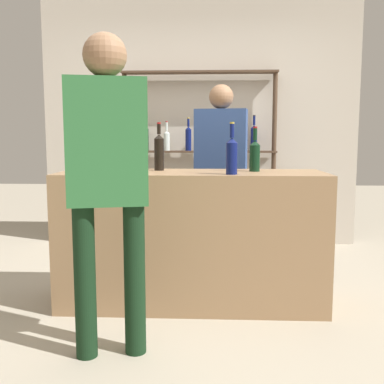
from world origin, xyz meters
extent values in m
plane|color=#B2A893|center=(0.00, 0.00, 0.00)|extent=(16.00, 16.00, 0.00)
cube|color=#997551|center=(0.00, 0.00, 0.48)|extent=(1.86, 0.62, 0.96)
cube|color=beige|center=(0.00, 1.91, 1.40)|extent=(3.46, 0.12, 2.80)
cylinder|color=#4C3828|center=(-0.81, 1.73, 0.95)|extent=(0.05, 0.05, 1.89)
cylinder|color=#4C3828|center=(0.81, 1.73, 0.95)|extent=(0.05, 0.05, 1.89)
cube|color=#4C3828|center=(0.00, 1.73, 1.88)|extent=(1.66, 0.18, 0.02)
cube|color=#4C3828|center=(0.00, 1.73, 1.04)|extent=(1.66, 0.18, 0.02)
cylinder|color=black|center=(-0.59, 1.73, 1.17)|extent=(0.08, 0.08, 0.23)
cone|color=black|center=(-0.59, 1.73, 1.30)|extent=(0.08, 0.08, 0.03)
cylinder|color=black|center=(-0.59, 1.73, 1.37)|extent=(0.03, 0.03, 0.10)
cylinder|color=black|center=(-0.59, 1.73, 1.42)|extent=(0.03, 0.03, 0.01)
cylinder|color=silver|center=(-0.35, 1.73, 1.14)|extent=(0.07, 0.07, 0.19)
cone|color=silver|center=(-0.35, 1.73, 1.25)|extent=(0.07, 0.07, 0.03)
cylinder|color=silver|center=(-0.35, 1.73, 1.31)|extent=(0.02, 0.02, 0.09)
cylinder|color=maroon|center=(-0.35, 1.73, 1.36)|extent=(0.03, 0.03, 0.01)
cylinder|color=#0F1956|center=(-0.12, 1.73, 1.16)|extent=(0.07, 0.07, 0.23)
cone|color=#0F1956|center=(-0.12, 1.73, 1.29)|extent=(0.07, 0.07, 0.03)
cylinder|color=#0F1956|center=(-0.12, 1.73, 1.35)|extent=(0.02, 0.02, 0.09)
cylinder|color=gold|center=(-0.12, 1.73, 1.40)|extent=(0.03, 0.03, 0.01)
cylinder|color=black|center=(0.12, 1.73, 1.15)|extent=(0.08, 0.08, 0.21)
cone|color=black|center=(0.12, 1.73, 1.27)|extent=(0.08, 0.08, 0.03)
cylinder|color=black|center=(0.12, 1.73, 1.33)|extent=(0.03, 0.03, 0.08)
cylinder|color=maroon|center=(0.12, 1.73, 1.38)|extent=(0.03, 0.03, 0.01)
cylinder|color=#0F1956|center=(0.35, 1.73, 1.16)|extent=(0.08, 0.08, 0.22)
cone|color=#0F1956|center=(0.35, 1.73, 1.28)|extent=(0.08, 0.08, 0.03)
cylinder|color=#0F1956|center=(0.35, 1.73, 1.34)|extent=(0.03, 0.03, 0.09)
cylinder|color=black|center=(0.35, 1.73, 1.39)|extent=(0.03, 0.03, 0.01)
cylinder|color=#0F1956|center=(0.59, 1.73, 1.17)|extent=(0.07, 0.07, 0.24)
cone|color=#0F1956|center=(0.59, 1.73, 1.31)|extent=(0.07, 0.07, 0.03)
cylinder|color=#0F1956|center=(0.59, 1.73, 1.37)|extent=(0.03, 0.03, 0.10)
cylinder|color=#232328|center=(0.59, 1.73, 1.43)|extent=(0.03, 0.03, 0.01)
cylinder|color=black|center=(0.45, 0.06, 1.05)|extent=(0.07, 0.07, 0.19)
cone|color=black|center=(0.45, 0.06, 1.16)|extent=(0.07, 0.07, 0.03)
cylinder|color=black|center=(0.45, 0.06, 1.22)|extent=(0.03, 0.03, 0.09)
cylinder|color=maroon|center=(0.45, 0.06, 1.27)|extent=(0.03, 0.03, 0.01)
cylinder|color=black|center=(-0.25, 0.13, 1.07)|extent=(0.07, 0.07, 0.23)
cone|color=black|center=(-0.25, 0.13, 1.20)|extent=(0.07, 0.07, 0.03)
cylinder|color=black|center=(-0.25, 0.13, 1.26)|extent=(0.03, 0.03, 0.07)
cylinder|color=maroon|center=(-0.25, 0.13, 1.30)|extent=(0.03, 0.03, 0.01)
cylinder|color=#0F1956|center=(0.27, -0.20, 1.06)|extent=(0.07, 0.07, 0.21)
cone|color=#0F1956|center=(0.27, -0.20, 1.18)|extent=(0.07, 0.07, 0.03)
cylinder|color=#0F1956|center=(0.27, -0.20, 1.24)|extent=(0.03, 0.03, 0.09)
cylinder|color=gold|center=(0.27, -0.20, 1.29)|extent=(0.03, 0.03, 0.01)
cylinder|color=silver|center=(-0.74, -0.15, 0.96)|extent=(0.06, 0.06, 0.00)
cylinder|color=silver|center=(-0.74, -0.15, 1.01)|extent=(0.01, 0.01, 0.09)
cone|color=silver|center=(-0.74, -0.15, 1.09)|extent=(0.08, 0.08, 0.08)
cylinder|color=silver|center=(-0.62, 0.13, 1.02)|extent=(0.11, 0.11, 0.13)
sphere|color=tan|center=(-0.66, 0.18, 0.98)|extent=(0.02, 0.02, 0.02)
sphere|color=tan|center=(-0.64, 0.11, 0.97)|extent=(0.02, 0.02, 0.02)
sphere|color=tan|center=(-0.60, 0.12, 0.97)|extent=(0.02, 0.02, 0.02)
sphere|color=tan|center=(-0.58, 0.11, 1.00)|extent=(0.02, 0.02, 0.02)
sphere|color=tan|center=(-0.61, 0.15, 1.02)|extent=(0.02, 0.02, 0.02)
sphere|color=tan|center=(-0.66, 0.11, 0.99)|extent=(0.02, 0.02, 0.02)
sphere|color=tan|center=(-0.58, 0.10, 1.01)|extent=(0.02, 0.02, 0.02)
sphere|color=tan|center=(-0.63, 0.12, 0.97)|extent=(0.02, 0.02, 0.02)
cylinder|color=#121C33|center=(0.07, 0.96, 0.40)|extent=(0.13, 0.13, 0.81)
cylinder|color=#121C33|center=(0.37, 0.91, 0.40)|extent=(0.13, 0.13, 0.81)
cube|color=navy|center=(0.22, 0.94, 1.13)|extent=(0.49, 0.27, 0.64)
sphere|color=#936B4C|center=(0.22, 0.94, 1.56)|extent=(0.22, 0.22, 0.22)
cylinder|color=black|center=(-0.28, -0.78, 0.42)|extent=(0.12, 0.12, 0.84)
cylinder|color=black|center=(-0.54, -0.84, 0.42)|extent=(0.12, 0.12, 0.84)
cube|color=#2D6B38|center=(-0.41, -0.81, 1.17)|extent=(0.45, 0.27, 0.67)
sphere|color=#936B4C|center=(-0.41, -0.81, 1.62)|extent=(0.23, 0.23, 0.23)
camera|label=1|loc=(0.14, -3.16, 1.21)|focal=42.00mm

